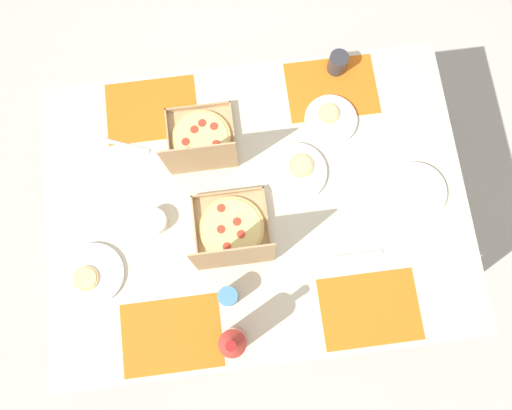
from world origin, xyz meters
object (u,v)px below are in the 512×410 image
Objects in this scene: pizza_box_center at (232,234)px; plate_near_left at (417,191)px; soda_bottle at (234,342)px; condiment_bowl at (154,222)px; cup_clear_left at (228,296)px; pizza_box_edge_far at (201,142)px; plate_middle at (330,119)px; plate_far_left at (93,274)px; cup_red at (338,63)px; plate_near_right at (297,171)px.

pizza_box_center is 1.37× the size of plate_near_left.
soda_bottle is (0.04, 0.37, 0.08)m from pizza_box_center.
soda_bottle reaches higher than condiment_bowl.
cup_clear_left is (0.00, -0.15, -0.08)m from soda_bottle.
pizza_box_edge_far is 1.43× the size of plate_middle.
plate_middle is 0.79m from condiment_bowl.
cup_clear_left is at bearing -88.27° from soda_bottle.
plate_far_left is 1.25m from cup_red.
cup_red is at bearing -145.19° from condiment_bowl.
plate_near_right is 1.03× the size of plate_far_left.
plate_far_left is at bearing 33.98° from condiment_bowl.
soda_bottle is (0.47, 0.79, 0.12)m from plate_middle.
plate_near_right is at bearing -125.62° from cup_clear_left.
soda_bottle is (0.31, 0.59, 0.12)m from plate_near_right.
pizza_box_edge_far is at bearing -23.27° from plate_near_right.
plate_near_right and plate_middle have the same top height.
cup_red is at bearing -128.18° from pizza_box_center.
pizza_box_center reaches higher than pizza_box_edge_far.
cup_red is at bearing -118.21° from plate_near_right.
soda_bottle is at bearing 93.17° from pizza_box_edge_far.
pizza_box_edge_far reaches higher than cup_clear_left.
plate_near_right is at bearing -17.13° from plate_near_left.
cup_clear_left is at bearing 93.54° from pizza_box_edge_far.
soda_bottle is 3.34× the size of condiment_bowl.
condiment_bowl reaches higher than plate_middle.
plate_near_right is 2.44× the size of condiment_bowl.
pizza_box_edge_far is 0.52m from plate_middle.
cup_clear_left is (0.31, 0.44, 0.04)m from plate_near_right.
plate_near_right is (-0.27, -0.22, -0.04)m from pizza_box_center.
pizza_box_center is at bearing -171.78° from plate_far_left.
condiment_bowl is (0.56, 0.13, 0.01)m from plate_near_right.
pizza_box_center is 3.49× the size of cup_red.
pizza_box_edge_far is at bearing 24.59° from cup_red.
cup_clear_left is at bearing 54.38° from plate_near_right.
plate_near_left is at bearing -173.51° from pizza_box_center.
plate_near_left is 1.10× the size of plate_middle.
cup_clear_left reaches higher than condiment_bowl.
pizza_box_center reaches higher than plate_near_right.
plate_near_right is 0.73× the size of soda_bottle.
pizza_box_edge_far is 3.07× the size of condiment_bowl.
plate_near_right is at bearing -166.97° from condiment_bowl.
plate_near_left is at bearing -172.77° from plate_far_left.
plate_middle is at bearing -136.66° from pizza_box_center.
soda_bottle reaches higher than plate_far_left.
pizza_box_edge_far is 0.38m from plate_near_right.
pizza_box_edge_far is 0.75m from soda_bottle.
pizza_box_edge_far reaches higher than condiment_bowl.
pizza_box_center is 0.54m from plate_far_left.
cup_clear_left is 1.01m from cup_red.
plate_near_left is 0.71× the size of soda_bottle.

